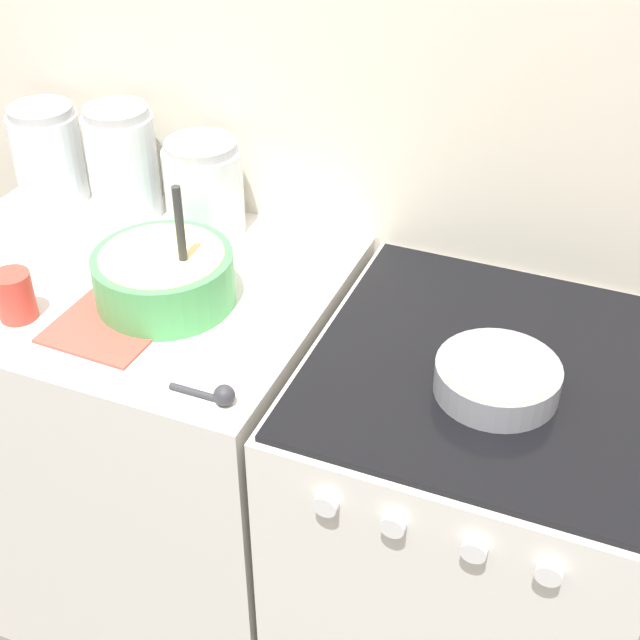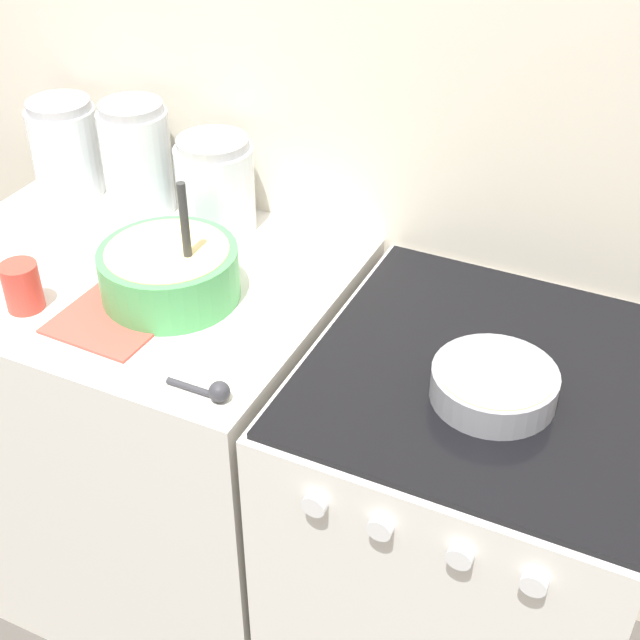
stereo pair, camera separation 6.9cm
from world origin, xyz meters
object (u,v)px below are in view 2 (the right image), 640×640
(storage_jar_middle, at_px, (138,165))
(storage_jar_right, at_px, (216,191))
(stove, at_px, (466,544))
(baking_pan, at_px, (494,384))
(mixing_bowl, at_px, (169,270))
(tin_can, at_px, (22,286))
(storage_jar_left, at_px, (67,153))

(storage_jar_middle, xyz_separation_m, storage_jar_right, (0.19, 0.00, -0.02))
(storage_jar_middle, height_order, storage_jar_right, storage_jar_middle)
(stove, relative_size, storage_jar_middle, 3.64)
(baking_pan, xyz_separation_m, storage_jar_right, (-0.69, 0.29, 0.06))
(baking_pan, relative_size, storage_jar_right, 1.02)
(stove, xyz_separation_m, storage_jar_middle, (-0.86, 0.23, 0.55))
(stove, height_order, mixing_bowl, mixing_bowl)
(stove, relative_size, tin_can, 9.55)
(mixing_bowl, distance_m, storage_jar_right, 0.27)
(mixing_bowl, xyz_separation_m, baking_pan, (0.64, -0.02, -0.03))
(baking_pan, bearing_deg, mixing_bowl, 177.78)
(tin_can, bearing_deg, storage_jar_right, 67.70)
(mixing_bowl, xyz_separation_m, storage_jar_right, (-0.06, 0.27, 0.03))
(baking_pan, bearing_deg, tin_can, -171.82)
(storage_jar_left, distance_m, tin_can, 0.47)
(storage_jar_left, xyz_separation_m, storage_jar_middle, (0.19, -0.00, 0.01))
(baking_pan, xyz_separation_m, storage_jar_middle, (-0.89, 0.29, 0.07))
(stove, height_order, storage_jar_right, storage_jar_right)
(storage_jar_right, bearing_deg, storage_jar_left, 180.00)
(mixing_bowl, height_order, storage_jar_right, mixing_bowl)
(stove, distance_m, storage_jar_right, 0.88)
(baking_pan, distance_m, storage_jar_left, 1.12)
(stove, height_order, baking_pan, baking_pan)
(storage_jar_right, bearing_deg, stove, -18.56)
(stove, relative_size, storage_jar_right, 4.39)
(baking_pan, xyz_separation_m, tin_can, (-0.86, -0.12, 0.02))
(mixing_bowl, relative_size, baking_pan, 1.27)
(baking_pan, height_order, tin_can, tin_can)
(mixing_bowl, bearing_deg, storage_jar_middle, 133.07)
(mixing_bowl, xyz_separation_m, storage_jar_left, (-0.44, 0.27, 0.03))
(mixing_bowl, distance_m, tin_can, 0.27)
(storage_jar_middle, bearing_deg, storage_jar_left, 180.00)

